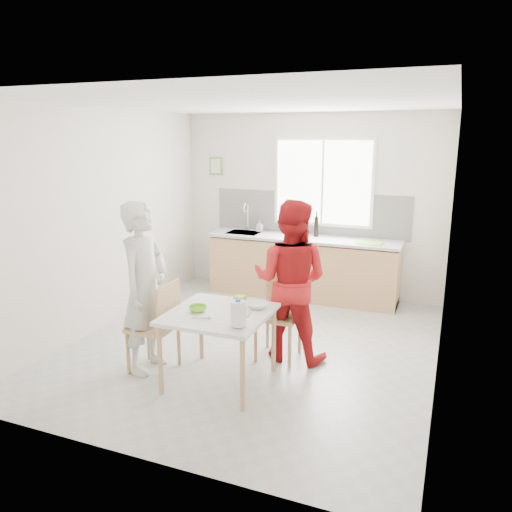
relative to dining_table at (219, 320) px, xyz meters
The scene contains 21 objects.
ground 1.14m from the dining_table, 91.53° to the left, with size 4.50×4.50×0.00m, color #B7B7B2.
room_shell 1.36m from the dining_table, 91.53° to the left, with size 4.50×4.50×4.50m.
window 3.34m from the dining_table, 86.83° to the left, with size 1.50×0.06×1.30m.
backsplash 3.23m from the dining_table, 90.45° to the left, with size 3.00×0.02×0.65m, color white.
picture_frame 3.75m from the dining_table, 116.45° to the left, with size 0.22×0.03×0.28m.
kitchen_counter 2.89m from the dining_table, 90.57° to the left, with size 2.84×0.64×1.37m.
dining_table is the anchor object (origin of this frame).
chair_left 0.69m from the dining_table, behind, with size 0.44×0.44×0.94m.
chair_far 0.90m from the dining_table, 67.80° to the left, with size 0.45×0.45×0.97m.
person_white 0.85m from the dining_table, behind, with size 0.64×0.42×1.76m, color silver.
person_red 0.95m from the dining_table, 60.58° to the left, with size 0.84×0.66×1.74m, color red.
bowl_green 0.23m from the dining_table, 165.13° to the right, with size 0.17×0.17×0.05m, color #75BD2B.
bowl_white 0.40m from the dining_table, 40.64° to the left, with size 0.21×0.21×0.05m, color white.
milk_jug 0.47m from the dining_table, 40.03° to the right, with size 0.19×0.14×0.24m.
green_box 0.32m from the dining_table, 71.18° to the left, with size 0.10×0.10×0.09m, color #AACB2E.
spoon 0.25m from the dining_table, 109.15° to the right, with size 0.01×0.01×0.16m, color #A5A5AA.
cutting_board 2.95m from the dining_table, 70.92° to the left, with size 0.35×0.25×0.01m, color #8BCF2F.
wine_bottle_a 3.01m from the dining_table, 94.15° to the left, with size 0.07×0.07×0.32m, color black.
wine_bottle_b 3.02m from the dining_table, 87.31° to the left, with size 0.07×0.07×0.30m, color black.
jar_amber 3.05m from the dining_table, 91.45° to the left, with size 0.06×0.06×0.16m, color brown.
soap_bottle 3.16m from the dining_table, 104.35° to the left, with size 0.08×0.08×0.18m, color #999999.
Camera 1 is at (2.03, -4.98, 2.37)m, focal length 35.00 mm.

